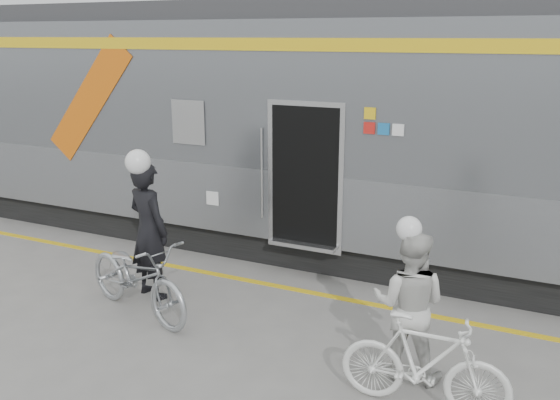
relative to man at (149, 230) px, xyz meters
The scene contains 9 objects.
ground 1.89m from the man, 43.94° to the right, with size 90.00×90.00×0.00m, color slate.
train 3.30m from the man, 99.50° to the left, with size 24.00×3.17×4.10m.
safety_strip 1.83m from the man, 41.40° to the left, with size 24.00×0.12×0.01m, color gold.
man is the anchor object (origin of this frame).
bicycle_left 0.73m from the man, 70.02° to the right, with size 0.71×2.04×1.07m, color #A5A9AD.
woman 3.78m from the man, ahead, with size 0.80×0.62×1.65m, color beige.
bicycle_right 4.21m from the man, 14.40° to the right, with size 0.47×1.66×1.00m, color white.
helmet_man 1.14m from the man, ahead, with size 0.34×0.34×0.34m, color white.
helmet_woman 3.86m from the man, ahead, with size 0.26×0.26×0.26m, color white.
Camera 1 is at (3.78, -5.14, 3.59)m, focal length 38.00 mm.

